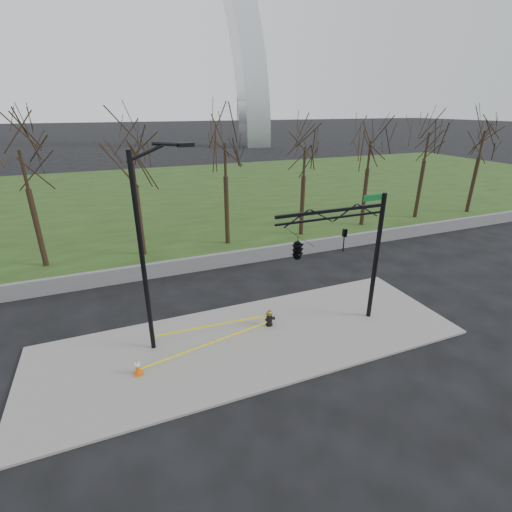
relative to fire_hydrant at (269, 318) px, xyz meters
name	(u,v)px	position (x,y,z in m)	size (l,w,h in m)	color
ground	(253,341)	(-1.11, -0.73, -0.46)	(500.00, 500.00, 0.00)	black
sidewalk	(253,340)	(-1.11, -0.73, -0.41)	(18.00, 6.00, 0.10)	gray
grass_strip	(156,195)	(-1.11, 29.27, -0.43)	(120.00, 40.00, 0.06)	#253915
guardrail	(205,263)	(-1.11, 7.27, -0.01)	(60.00, 0.30, 0.90)	#59595B
tree_row	(225,189)	(1.58, 11.27, 3.56)	(51.38, 4.00, 8.05)	black
fire_hydrant	(269,318)	(0.00, 0.00, 0.00)	(0.49, 0.32, 0.79)	black
traffic_cone	(138,367)	(-5.84, -1.19, -0.06)	(0.36, 0.36, 0.62)	#D5530B
street_light	(147,242)	(-4.89, 0.30, 4.23)	(2.38, 0.54, 8.21)	black
traffic_signal_mast	(314,245)	(1.45, -1.05, 3.68)	(5.10, 2.49, 6.00)	black
caution_tape	(212,335)	(-2.76, -0.26, -0.02)	(5.83, 1.46, 0.41)	yellow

